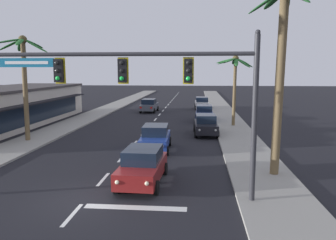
% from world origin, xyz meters
% --- Properties ---
extents(ground_plane, '(220.00, 220.00, 0.00)m').
position_xyz_m(ground_plane, '(0.00, 0.00, 0.00)').
color(ground_plane, black).
extents(sidewalk_right, '(3.20, 110.00, 0.14)m').
position_xyz_m(sidewalk_right, '(7.80, 20.00, 0.07)').
color(sidewalk_right, gray).
rests_on(sidewalk_right, ground).
extents(sidewalk_left, '(3.20, 110.00, 0.14)m').
position_xyz_m(sidewalk_left, '(-7.80, 20.00, 0.07)').
color(sidewalk_left, gray).
rests_on(sidewalk_left, ground).
extents(lane_markings, '(4.28, 88.86, 0.01)m').
position_xyz_m(lane_markings, '(0.44, 20.22, 0.00)').
color(lane_markings, silver).
rests_on(lane_markings, ground).
extents(traffic_signal_mast, '(10.44, 0.41, 6.79)m').
position_xyz_m(traffic_signal_mast, '(3.21, 0.26, 4.81)').
color(traffic_signal_mast, '#2D2D33').
rests_on(traffic_signal_mast, ground).
extents(sedan_lead_at_stop_bar, '(2.08, 4.50, 1.68)m').
position_xyz_m(sedan_lead_at_stop_bar, '(2.02, 2.29, 0.85)').
color(sedan_lead_at_stop_bar, maroon).
rests_on(sedan_lead_at_stop_bar, ground).
extents(sedan_third_in_queue, '(2.04, 4.49, 1.68)m').
position_xyz_m(sedan_third_in_queue, '(1.79, 9.03, 0.85)').
color(sedan_third_in_queue, navy).
rests_on(sedan_third_in_queue, ground).
extents(sedan_oncoming_far, '(2.10, 4.51, 1.68)m').
position_xyz_m(sedan_oncoming_far, '(-1.64, 30.15, 0.85)').
color(sedan_oncoming_far, '#4C515B').
rests_on(sedan_oncoming_far, ground).
extents(sedan_parked_nearest_kerb, '(1.98, 4.46, 1.68)m').
position_xyz_m(sedan_parked_nearest_kerb, '(5.29, 22.59, 0.85)').
color(sedan_parked_nearest_kerb, navy).
rests_on(sedan_parked_nearest_kerb, ground).
extents(sedan_parked_mid_kerb, '(2.05, 4.49, 1.68)m').
position_xyz_m(sedan_parked_mid_kerb, '(5.19, 33.94, 0.85)').
color(sedan_parked_mid_kerb, silver).
rests_on(sedan_parked_mid_kerb, ground).
extents(sedan_parked_far_kerb, '(2.07, 4.50, 1.68)m').
position_xyz_m(sedan_parked_far_kerb, '(5.27, 14.89, 0.85)').
color(sedan_parked_far_kerb, black).
rests_on(sedan_parked_far_kerb, ground).
extents(palm_left_second, '(3.58, 3.74, 7.79)m').
position_xyz_m(palm_left_second, '(-8.08, 10.91, 5.48)').
color(palm_left_second, brown).
rests_on(palm_left_second, ground).
extents(palm_right_nearest, '(3.67, 3.73, 9.30)m').
position_xyz_m(palm_right_nearest, '(8.53, 3.92, 5.97)').
color(palm_right_nearest, brown).
rests_on(palm_right_nearest, ground).
extents(palm_right_second, '(3.57, 3.63, 6.69)m').
position_xyz_m(palm_right_second, '(7.99, 19.23, 5.20)').
color(palm_right_second, brown).
rests_on(palm_right_second, ground).
extents(storefront_strip_left, '(8.13, 23.79, 3.67)m').
position_xyz_m(storefront_strip_left, '(-13.89, 17.72, 1.84)').
color(storefront_strip_left, beige).
rests_on(storefront_strip_left, ground).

